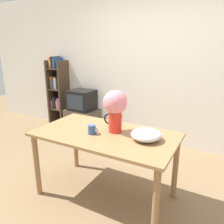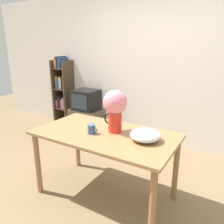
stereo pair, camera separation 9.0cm
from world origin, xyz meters
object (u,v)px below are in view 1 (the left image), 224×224
at_px(flower_vase, 115,107).
at_px(white_bowl, 146,134).
at_px(coffee_mug, 92,129).
at_px(tv_set, 82,100).

bearing_deg(flower_vase, white_bowl, -6.98).
relative_size(coffee_mug, white_bowl, 0.39).
bearing_deg(flower_vase, coffee_mug, -137.29).
xyz_separation_m(flower_vase, tv_set, (-1.41, 1.32, -0.36)).
height_order(coffee_mug, white_bowl, white_bowl).
xyz_separation_m(flower_vase, white_bowl, (0.36, -0.04, -0.22)).
xyz_separation_m(coffee_mug, tv_set, (-1.23, 1.49, -0.14)).
bearing_deg(white_bowl, tv_set, 142.45).
bearing_deg(tv_set, flower_vase, -43.10).
bearing_deg(coffee_mug, tv_set, 129.54).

